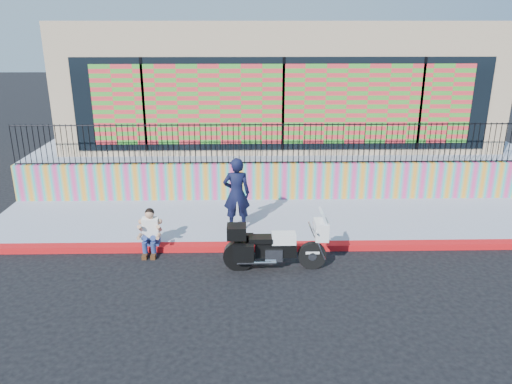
{
  "coord_description": "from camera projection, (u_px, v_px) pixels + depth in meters",
  "views": [
    {
      "loc": [
        -1.14,
        -10.97,
        5.23
      ],
      "look_at": [
        -0.88,
        1.2,
        1.06
      ],
      "focal_mm": 35.0,
      "sensor_mm": 36.0,
      "label": 1
    }
  ],
  "objects": [
    {
      "name": "ground",
      "position": [
        293.0,
        249.0,
        12.09
      ],
      "size": [
        90.0,
        90.0,
        0.0
      ],
      "primitive_type": "plane",
      "color": "black",
      "rests_on": "ground"
    },
    {
      "name": "red_curb",
      "position": [
        294.0,
        246.0,
        12.07
      ],
      "size": [
        16.0,
        0.3,
        0.15
      ],
      "primitive_type": "cube",
      "color": "red",
      "rests_on": "ground"
    },
    {
      "name": "police_motorcycle",
      "position": [
        274.0,
        245.0,
        10.95
      ],
      "size": [
        2.25,
        0.74,
        1.4
      ],
      "color": "black",
      "rests_on": "ground"
    },
    {
      "name": "metal_fence",
      "position": [
        285.0,
        144.0,
        14.57
      ],
      "size": [
        15.8,
        0.04,
        1.2
      ],
      "primitive_type": null,
      "color": "black",
      "rests_on": "mural_wall"
    },
    {
      "name": "police_officer",
      "position": [
        237.0,
        194.0,
        12.65
      ],
      "size": [
        0.71,
        0.48,
        1.88
      ],
      "primitive_type": "imported",
      "rotation": [
        0.0,
        0.0,
        3.19
      ],
      "color": "black",
      "rests_on": "sidewalk"
    },
    {
      "name": "sidewalk",
      "position": [
        288.0,
        221.0,
        13.63
      ],
      "size": [
        16.0,
        3.0,
        0.15
      ],
      "primitive_type": "cube",
      "color": "#8890A3",
      "rests_on": "ground"
    },
    {
      "name": "seated_man",
      "position": [
        150.0,
        236.0,
        11.74
      ],
      "size": [
        0.54,
        0.71,
        1.06
      ],
      "color": "navy",
      "rests_on": "ground"
    },
    {
      "name": "elevated_platform",
      "position": [
        274.0,
        144.0,
        19.79
      ],
      "size": [
        16.0,
        10.0,
        1.25
      ],
      "primitive_type": "cube",
      "color": "#8890A3",
      "rests_on": "ground"
    },
    {
      "name": "storefront_building",
      "position": [
        276.0,
        77.0,
        18.73
      ],
      "size": [
        14.0,
        8.06,
        4.0
      ],
      "color": "tan",
      "rests_on": "elevated_platform"
    },
    {
      "name": "mural_wall",
      "position": [
        284.0,
        181.0,
        14.94
      ],
      "size": [
        16.0,
        0.2,
        1.1
      ],
      "primitive_type": "cube",
      "color": "#E23B84",
      "rests_on": "sidewalk"
    }
  ]
}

